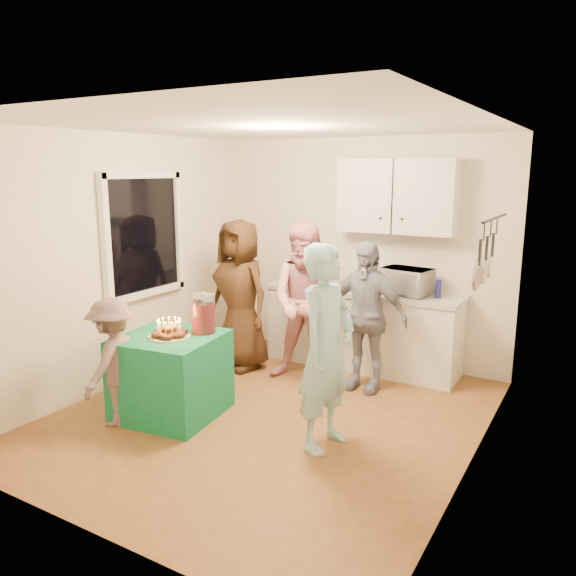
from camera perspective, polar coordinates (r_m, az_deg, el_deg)
The scene contains 19 objects.
floor at distance 5.33m, azimuth -1.95°, elevation -12.88°, with size 4.00×4.00×0.00m, color brown.
ceiling at distance 4.85m, azimuth -2.17°, elevation 16.24°, with size 4.00×4.00×0.00m, color white.
back_wall at distance 6.68m, azimuth 7.17°, elevation 3.80°, with size 3.60×3.60×0.00m, color silver.
left_wall at distance 6.07m, azimuth -16.60°, elevation 2.57°, with size 4.00×4.00×0.00m, color silver.
right_wall at distance 4.26m, azimuth 18.87°, elevation -1.40°, with size 4.00×4.00×0.00m, color silver.
window_night at distance 6.22m, azimuth -14.54°, elevation 5.23°, with size 0.04×1.00×1.20m, color black.
counter at distance 6.51m, azimuth 7.55°, elevation -4.26°, with size 2.20×0.58×0.86m, color white.
countertop at distance 6.40m, azimuth 7.66°, elevation -0.34°, with size 2.24×0.62×0.05m, color beige.
upper_cabinet at distance 6.30m, azimuth 11.01°, elevation 9.13°, with size 1.30×0.30×0.80m, color white.
pot_rack at distance 4.90m, azimuth 19.86°, elevation 3.78°, with size 0.12×1.00×0.60m, color black.
microwave at distance 6.20m, azimuth 11.92°, elevation 0.68°, with size 0.51×0.35×0.28m, color white.
party_table at distance 5.33m, azimuth -11.75°, elevation -8.68°, with size 0.85×0.85×0.76m, color #117141.
donut_cake at distance 5.14m, azimuth -11.98°, elevation -3.96°, with size 0.38×0.38×0.18m, color #381C0C, non-canonical shape.
punch_jar at distance 5.21m, azimuth -8.60°, elevation -2.71°, with size 0.22×0.22×0.34m, color #B70E1B.
man_birthday at distance 4.51m, azimuth 3.92°, elevation -6.08°, with size 0.61×0.40×1.68m, color #9ED8E7.
woman_back_left at distance 6.35m, azimuth -4.94°, elevation -0.70°, with size 0.83×0.54×1.70m, color #593519.
woman_back_center at distance 5.95m, azimuth 1.99°, elevation -1.50°, with size 0.83×0.65×1.71m, color #DB728B.
woman_back_right at distance 5.77m, azimuth 7.82°, elevation -2.84°, with size 0.91×0.38×1.55m, color #101537.
child_near_left at distance 5.22m, azimuth -17.34°, elevation -7.18°, with size 0.74×0.43×1.15m, color #5D4A4B.
Camera 1 is at (2.59, -4.08, 2.24)m, focal length 35.00 mm.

